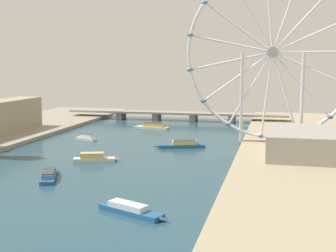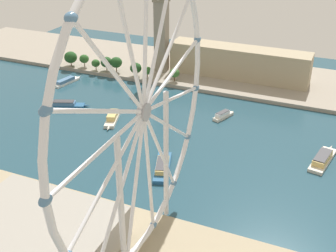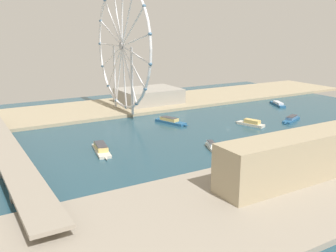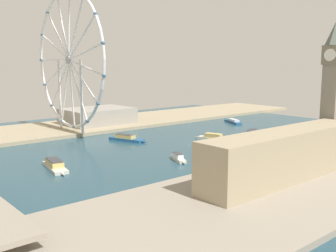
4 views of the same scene
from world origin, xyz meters
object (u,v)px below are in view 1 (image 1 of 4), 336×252
tour_boat_1 (86,138)px  tour_boat_6 (94,158)px  tour_boat_2 (153,126)px  tour_boat_4 (182,145)px  riverside_hall (308,143)px  ferris_wheel (273,53)px  tour_boat_0 (49,175)px  tour_boat_3 (131,210)px  river_bridge (175,114)px

tour_boat_1 → tour_boat_6: size_ratio=0.72×
tour_boat_2 → tour_boat_4: tour_boat_2 is taller
riverside_hall → ferris_wheel: bearing=119.6°
tour_boat_0 → tour_boat_3: bearing=-148.6°
tour_boat_3 → tour_boat_0: bearing=166.8°
river_bridge → tour_boat_6: bearing=-91.6°
tour_boat_0 → tour_boat_2: (4.89, 186.79, 0.41)m
tour_boat_1 → tour_boat_2: (34.07, 71.83, 0.25)m
tour_boat_6 → tour_boat_3: bearing=-77.2°
tour_boat_6 → tour_boat_2: bearing=72.8°
tour_boat_4 → tour_boat_3: bearing=75.1°
tour_boat_0 → tour_boat_6: 44.91m
tour_boat_1 → tour_boat_6: tour_boat_6 is taller
river_bridge → tour_boat_0: 247.53m
riverside_hall → tour_boat_2: riverside_hall is taller
riverside_hall → tour_boat_6: riverside_hall is taller
tour_boat_1 → tour_boat_4: size_ratio=0.58×
tour_boat_1 → tour_boat_3: size_ratio=0.63×
tour_boat_2 → river_bridge: bearing=-86.9°
riverside_hall → tour_boat_4: size_ratio=1.80×
river_bridge → tour_boat_2: 61.03m
ferris_wheel → tour_boat_0: bearing=-132.3°
river_bridge → tour_boat_1: river_bridge is taller
tour_boat_0 → tour_boat_6: (6.75, 44.40, 0.33)m
tour_boat_1 → tour_boat_6: 79.18m
tour_boat_4 → tour_boat_6: size_ratio=1.25×
tour_boat_1 → tour_boat_4: 80.23m
riverside_hall → tour_boat_6: (-127.61, -36.06, -8.57)m
tour_boat_2 → riverside_hall: bearing=150.9°
ferris_wheel → tour_boat_2: bearing=148.5°
tour_boat_6 → riverside_hall: bearing=-2.1°
ferris_wheel → river_bridge: 170.11m
ferris_wheel → tour_boat_1: (-139.97, -6.95, -64.85)m
tour_boat_1 → tour_boat_6: bearing=138.1°
river_bridge → tour_boat_0: bearing=-92.9°
tour_boat_2 → tour_boat_4: bearing=128.5°
riverside_hall → tour_boat_0: size_ratio=2.05×
river_bridge → tour_boat_1: size_ratio=10.79×
tour_boat_1 → tour_boat_4: tour_boat_4 is taller
river_bridge → ferris_wheel: bearing=-51.9°
tour_boat_0 → tour_boat_6: tour_boat_6 is taller
tour_boat_0 → tour_boat_1: (-29.18, 114.96, 0.16)m
tour_boat_4 → tour_boat_0: bearing=45.5°
riverside_hall → tour_boat_4: riverside_hall is taller
tour_boat_0 → tour_boat_2: tour_boat_2 is taller
tour_boat_0 → tour_boat_3: size_ratio=0.95×
tour_boat_6 → tour_boat_4: bearing=35.3°
tour_boat_4 → tour_boat_6: (-43.32, -58.03, 0.09)m
tour_boat_4 → tour_boat_1: bearing=-27.5°
tour_boat_3 → tour_boat_6: 102.31m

